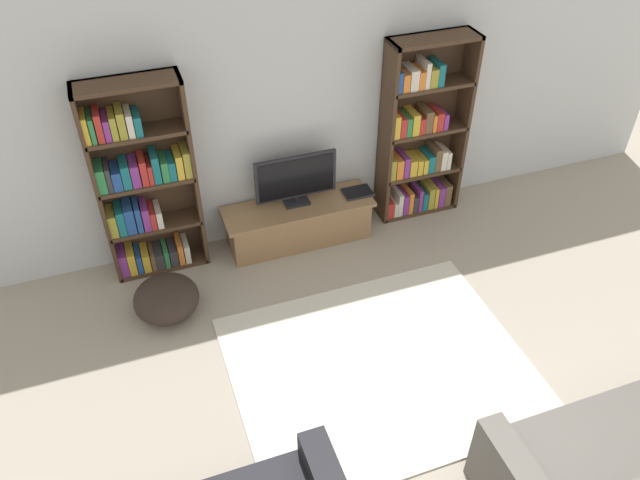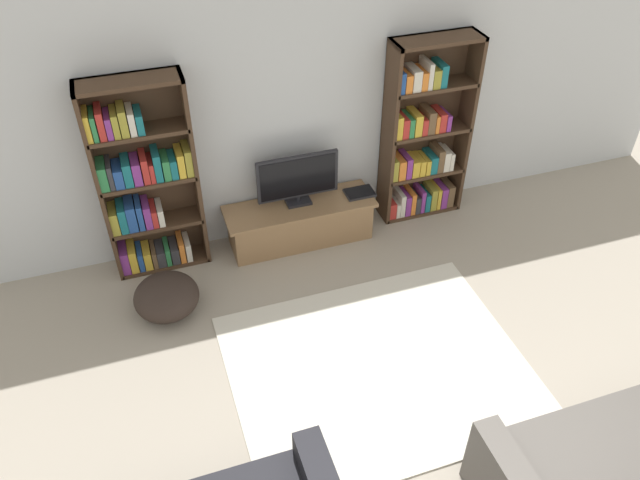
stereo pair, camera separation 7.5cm
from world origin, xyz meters
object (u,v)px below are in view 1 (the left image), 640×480
(bookshelf_left, at_px, (142,186))
(beanbag_ottoman, at_px, (166,299))
(laptop, at_px, (357,192))
(tv_stand, at_px, (298,222))
(couch_right_sofa, at_px, (628,476))
(television, at_px, (296,179))
(bookshelf_right, at_px, (419,138))

(bookshelf_left, bearing_deg, beanbag_ottoman, -91.09)
(bookshelf_left, relative_size, beanbag_ottoman, 3.34)
(bookshelf_left, height_order, laptop, bookshelf_left)
(tv_stand, distance_m, beanbag_ottoman, 1.52)
(tv_stand, height_order, couch_right_sofa, couch_right_sofa)
(bookshelf_left, xyz_separation_m, tv_stand, (1.39, -0.12, -0.68))
(laptop, bearing_deg, couch_right_sofa, -81.19)
(television, relative_size, beanbag_ottoman, 1.41)
(bookshelf_left, relative_size, tv_stand, 1.28)
(bookshelf_right, bearing_deg, tv_stand, -174.99)
(couch_right_sofa, height_order, beanbag_ottoman, couch_right_sofa)
(bookshelf_right, xyz_separation_m, laptop, (-0.70, -0.12, -0.42))
(bookshelf_left, distance_m, bookshelf_right, 2.70)
(bookshelf_right, relative_size, beanbag_ottoman, 3.34)
(bookshelf_left, relative_size, television, 2.37)
(couch_right_sofa, bearing_deg, laptop, 98.81)
(television, xyz_separation_m, beanbag_ottoman, (-1.40, -0.63, -0.53))
(laptop, bearing_deg, tv_stand, 179.41)
(bookshelf_left, xyz_separation_m, laptop, (2.01, -0.12, -0.46))
(bookshelf_left, relative_size, couch_right_sofa, 1.11)
(bookshelf_right, xyz_separation_m, tv_stand, (-1.32, -0.12, -0.64))
(bookshelf_right, relative_size, television, 2.37)
(tv_stand, relative_size, beanbag_ottoman, 2.60)
(couch_right_sofa, xyz_separation_m, beanbag_ottoman, (-2.53, 2.74, -0.12))
(laptop, relative_size, beanbag_ottoman, 0.51)
(bookshelf_left, xyz_separation_m, television, (1.39, -0.08, -0.19))
(bookshelf_right, height_order, couch_right_sofa, bookshelf_right)
(bookshelf_right, distance_m, television, 1.33)
(couch_right_sofa, bearing_deg, beanbag_ottoman, 132.80)
(bookshelf_left, relative_size, laptop, 6.54)
(beanbag_ottoman, bearing_deg, bookshelf_right, 14.65)
(tv_stand, height_order, television, television)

